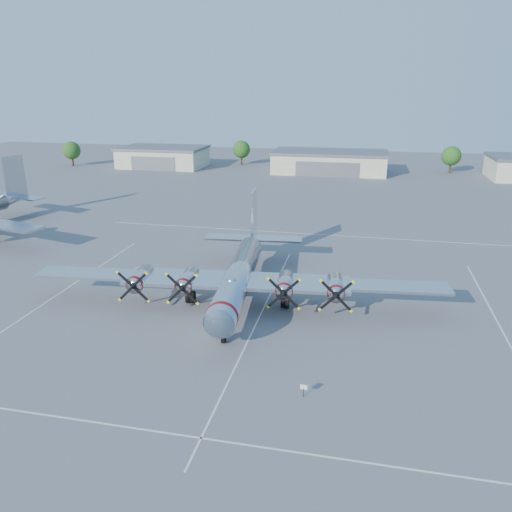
% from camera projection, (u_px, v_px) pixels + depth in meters
% --- Properties ---
extents(ground, '(260.00, 260.00, 0.00)m').
position_uv_depth(ground, '(268.00, 299.00, 51.58)').
color(ground, '#5C5C5F').
rests_on(ground, ground).
extents(parking_lines, '(60.00, 50.08, 0.01)m').
position_uv_depth(parking_lines, '(265.00, 306.00, 49.96)').
color(parking_lines, silver).
rests_on(parking_lines, ground).
extents(hangar_west, '(22.60, 14.60, 5.40)m').
position_uv_depth(hangar_west, '(163.00, 157.00, 135.56)').
color(hangar_west, '#BDB896').
rests_on(hangar_west, ground).
extents(hangar_center, '(28.60, 14.60, 5.40)m').
position_uv_depth(hangar_center, '(329.00, 162.00, 126.50)').
color(hangar_center, '#BDB896').
rests_on(hangar_center, ground).
extents(tree_far_west, '(4.80, 4.80, 6.64)m').
position_uv_depth(tree_far_west, '(72.00, 150.00, 136.44)').
color(tree_far_west, '#382619').
rests_on(tree_far_west, ground).
extents(tree_west, '(4.80, 4.80, 6.64)m').
position_uv_depth(tree_west, '(241.00, 149.00, 138.48)').
color(tree_west, '#382619').
rests_on(tree_west, ground).
extents(tree_east, '(4.80, 4.80, 6.64)m').
position_uv_depth(tree_east, '(451.00, 156.00, 125.56)').
color(tree_east, '#382619').
rests_on(tree_east, ground).
extents(main_bomber_b29, '(43.35, 31.78, 9.02)m').
position_uv_depth(main_bomber_b29, '(240.00, 298.00, 51.90)').
color(main_bomber_b29, silver).
rests_on(main_bomber_b29, ground).
extents(info_placard, '(0.51, 0.08, 0.98)m').
position_uv_depth(info_placard, '(304.00, 388.00, 35.18)').
color(info_placard, black).
rests_on(info_placard, ground).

